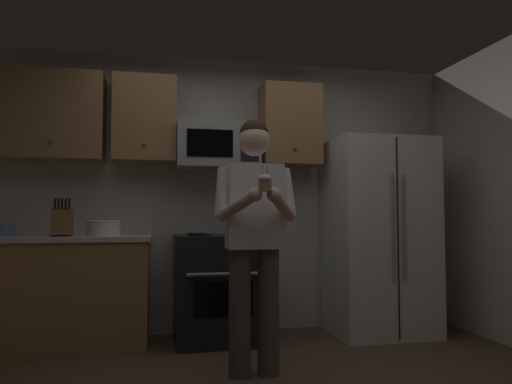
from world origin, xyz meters
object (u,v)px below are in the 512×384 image
Objects in this scene: microwave at (218,147)px; bowl_large_white at (103,228)px; refrigerator at (379,236)px; cupcake at (265,182)px; knife_block at (62,222)px; bowl_small_colored at (1,230)px; person at (255,229)px; oven_range at (219,288)px.

microwave reaches higher than bowl_large_white.
refrigerator reaches higher than cupcake.
knife_block reaches higher than bowl_large_white.
microwave is 3.61× the size of bowl_small_colored.
microwave is at bearing 173.97° from refrigerator.
bowl_large_white is 0.82m from bowl_small_colored.
refrigerator reaches higher than person.
person is 0.44m from cupcake.
bowl_large_white reaches higher than oven_range.
person is (1.42, -0.93, -0.04)m from knife_block.
bowl_small_colored is 2.37m from cupcake.
refrigerator is 10.35× the size of cupcake.
knife_block is at bearing 179.80° from refrigerator.
refrigerator reaches higher than bowl_large_white.
knife_block reaches higher than bowl_small_colored.
refrigerator is 1.90m from cupcake.
microwave is (0.00, 0.12, 1.26)m from oven_range.
knife_block is 1.14× the size of bowl_large_white.
oven_range is at bearing 1.50° from bowl_large_white.
cupcake is at bearing -49.13° from bowl_large_white.
oven_range is at bearing 97.40° from person.
knife_block is 1.70m from person.
microwave is at bearing 6.55° from knife_block.
microwave reaches higher than refrigerator.
bowl_small_colored is 1.18× the size of cupcake.
microwave is 1.22m from bowl_large_white.
bowl_large_white is 1.37× the size of bowl_small_colored.
knife_block is (-2.80, 0.01, 0.14)m from refrigerator.
oven_range is at bearing 1.31° from knife_block.
bowl_large_white is at bearing -178.50° from oven_range.
microwave is at bearing 96.59° from person.
bowl_large_white is 1.44m from person.
bowl_small_colored is at bearing 144.50° from cupcake.
bowl_large_white is at bearing 139.45° from person.
bowl_small_colored is (-3.28, 0.11, 0.07)m from refrigerator.
cupcake reaches higher than knife_block.
refrigerator is 1.02× the size of person.
microwave reaches higher than oven_range.
person is (0.13, -0.96, 0.53)m from oven_range.
bowl_small_colored is at bearing 178.10° from refrigerator.
oven_range is 1.26× the size of microwave.
knife_block is at bearing -178.69° from oven_range.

